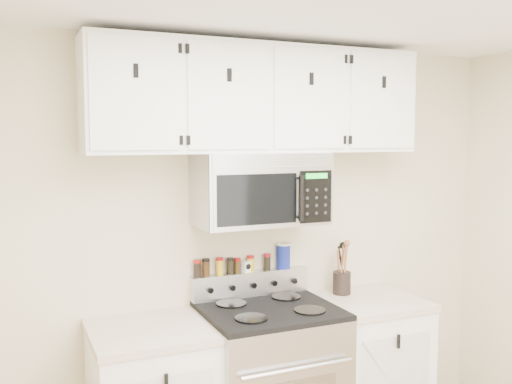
# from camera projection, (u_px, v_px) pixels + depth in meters

# --- Properties ---
(back_wall) EXTENTS (3.50, 0.01, 2.50)m
(back_wall) POSITION_uv_depth(u_px,v_px,m) (248.00, 247.00, 3.55)
(back_wall) COLOR beige
(back_wall) RESTS_ON floor
(base_cabinet_right) EXTENTS (0.64, 0.62, 0.92)m
(base_cabinet_right) POSITION_uv_depth(u_px,v_px,m) (366.00, 369.00, 3.63)
(base_cabinet_right) COLOR white
(base_cabinet_right) RESTS_ON floor
(microwave) EXTENTS (0.76, 0.44, 0.42)m
(microwave) POSITION_uv_depth(u_px,v_px,m) (261.00, 189.00, 3.34)
(microwave) COLOR #9E9EA3
(microwave) RESTS_ON back_wall
(upper_cabinets) EXTENTS (2.00, 0.35, 0.62)m
(upper_cabinets) POSITION_uv_depth(u_px,v_px,m) (259.00, 99.00, 3.31)
(upper_cabinets) COLOR white
(upper_cabinets) RESTS_ON back_wall
(utensil_crock) EXTENTS (0.12, 0.12, 0.34)m
(utensil_crock) POSITION_uv_depth(u_px,v_px,m) (342.00, 281.00, 3.68)
(utensil_crock) COLOR black
(utensil_crock) RESTS_ON base_cabinet_right
(kitchen_timer) EXTENTS (0.07, 0.06, 0.07)m
(kitchen_timer) POSITION_uv_depth(u_px,v_px,m) (247.00, 267.00, 3.52)
(kitchen_timer) COLOR white
(kitchen_timer) RESTS_ON range
(salt_canister) EXTENTS (0.09, 0.09, 0.16)m
(salt_canister) POSITION_uv_depth(u_px,v_px,m) (283.00, 256.00, 3.61)
(salt_canister) COLOR navy
(salt_canister) RESTS_ON range
(spice_jar_0) EXTENTS (0.05, 0.05, 0.10)m
(spice_jar_0) POSITION_uv_depth(u_px,v_px,m) (197.00, 268.00, 3.39)
(spice_jar_0) COLOR black
(spice_jar_0) RESTS_ON range
(spice_jar_1) EXTENTS (0.05, 0.05, 0.11)m
(spice_jar_1) POSITION_uv_depth(u_px,v_px,m) (206.00, 267.00, 3.41)
(spice_jar_1) COLOR #38210D
(spice_jar_1) RESTS_ON range
(spice_jar_2) EXTENTS (0.05, 0.05, 0.11)m
(spice_jar_2) POSITION_uv_depth(u_px,v_px,m) (220.00, 266.00, 3.44)
(spice_jar_2) COLOR gold
(spice_jar_2) RESTS_ON range
(spice_jar_3) EXTENTS (0.04, 0.04, 0.10)m
(spice_jar_3) POSITION_uv_depth(u_px,v_px,m) (230.00, 266.00, 3.47)
(spice_jar_3) COLOR black
(spice_jar_3) RESTS_ON range
(spice_jar_4) EXTENTS (0.04, 0.04, 0.09)m
(spice_jar_4) POSITION_uv_depth(u_px,v_px,m) (237.00, 265.00, 3.49)
(spice_jar_4) COLOR #392A0D
(spice_jar_4) RESTS_ON range
(spice_jar_5) EXTENTS (0.05, 0.05, 0.10)m
(spice_jar_5) POSITION_uv_depth(u_px,v_px,m) (251.00, 264.00, 3.53)
(spice_jar_5) COLOR gold
(spice_jar_5) RESTS_ON range
(spice_jar_6) EXTENTS (0.04, 0.04, 0.10)m
(spice_jar_6) POSITION_uv_depth(u_px,v_px,m) (267.00, 262.00, 3.57)
(spice_jar_6) COLOR black
(spice_jar_6) RESTS_ON range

